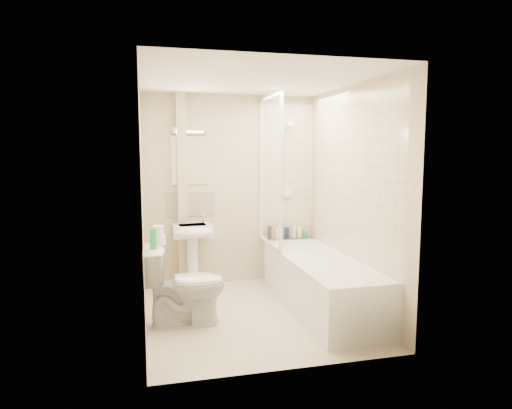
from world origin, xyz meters
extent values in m
plane|color=beige|center=(0.00, 0.00, 0.00)|extent=(2.50, 2.50, 0.00)
cube|color=beige|center=(0.00, 1.25, 1.20)|extent=(2.20, 0.02, 2.40)
cube|color=beige|center=(-1.10, 0.00, 1.20)|extent=(0.02, 2.50, 2.40)
cube|color=beige|center=(1.10, 0.00, 1.20)|extent=(0.02, 2.50, 2.40)
cube|color=white|center=(0.00, 0.00, 2.40)|extent=(2.20, 2.50, 0.02)
cube|color=beige|center=(0.75, 1.24, 1.42)|extent=(0.70, 0.01, 1.75)
cube|color=beige|center=(1.09, 0.01, 1.42)|extent=(0.01, 2.10, 1.75)
cube|color=beige|center=(-0.62, 1.19, 1.20)|extent=(0.12, 0.12, 2.40)
cube|color=beige|center=(-0.52, 1.24, 1.03)|extent=(0.60, 0.02, 0.30)
cube|color=white|center=(-0.52, 1.24, 1.58)|extent=(0.46, 0.01, 0.60)
cube|color=silver|center=(-0.52, 1.22, 1.95)|extent=(0.42, 0.07, 0.07)
cube|color=white|center=(0.75, 0.01, 0.28)|extent=(0.70, 2.10, 0.55)
cube|color=white|center=(0.75, 0.01, 0.49)|extent=(0.56, 1.96, 0.05)
cube|color=white|center=(0.40, 0.80, 1.45)|extent=(0.01, 0.90, 1.80)
cube|color=white|center=(0.40, 1.23, 1.45)|extent=(0.04, 0.04, 1.80)
cube|color=white|center=(0.40, 0.35, 1.45)|extent=(0.04, 0.04, 1.80)
cube|color=white|center=(0.40, 0.80, 2.33)|extent=(0.04, 0.90, 0.04)
cube|color=white|center=(0.40, 0.80, 0.57)|extent=(0.04, 0.90, 0.03)
cylinder|color=white|center=(0.75, 1.22, 1.55)|extent=(0.02, 0.02, 0.90)
cylinder|color=white|center=(0.75, 1.22, 1.10)|extent=(0.05, 0.05, 0.02)
cylinder|color=white|center=(0.75, 1.22, 2.00)|extent=(0.05, 0.05, 0.02)
cylinder|color=white|center=(0.75, 1.15, 2.03)|extent=(0.08, 0.11, 0.11)
cube|color=white|center=(0.75, 1.21, 1.17)|extent=(0.10, 0.05, 0.14)
cylinder|color=white|center=(0.73, 1.19, 1.60)|extent=(0.01, 0.13, 0.84)
cylinder|color=white|center=(-0.52, 1.08, 0.32)|extent=(0.14, 0.14, 0.64)
cube|color=white|center=(-0.52, 1.05, 0.73)|extent=(0.47, 0.36, 0.15)
ellipsoid|color=white|center=(-0.52, 0.88, 0.73)|extent=(0.47, 0.20, 0.15)
cube|color=silver|center=(-0.52, 1.05, 0.78)|extent=(0.33, 0.24, 0.04)
cylinder|color=white|center=(-0.67, 1.16, 0.85)|extent=(0.03, 0.03, 0.10)
cylinder|color=white|center=(-0.37, 1.16, 0.85)|extent=(0.03, 0.03, 0.10)
sphere|color=white|center=(-0.67, 1.16, 0.90)|extent=(0.04, 0.04, 0.04)
sphere|color=white|center=(-0.37, 1.16, 0.90)|extent=(0.04, 0.04, 0.04)
cylinder|color=black|center=(0.49, 1.16, 0.64)|extent=(0.05, 0.05, 0.17)
cylinder|color=white|center=(0.60, 1.16, 0.62)|extent=(0.05, 0.05, 0.15)
cylinder|color=black|center=(0.65, 1.16, 0.65)|extent=(0.06, 0.06, 0.21)
cylinder|color=navy|center=(0.73, 1.16, 0.62)|extent=(0.05, 0.05, 0.15)
cylinder|color=beige|center=(0.83, 1.16, 0.65)|extent=(0.05, 0.05, 0.19)
cylinder|color=white|center=(0.91, 1.16, 0.63)|extent=(0.05, 0.05, 0.15)
cylinder|color=green|center=(0.98, 1.16, 0.59)|extent=(0.07, 0.07, 0.09)
imported|color=white|center=(-0.72, -0.10, 0.40)|extent=(0.51, 0.81, 0.79)
cylinder|color=white|center=(-0.94, 0.00, 0.84)|extent=(0.11, 0.11, 0.09)
cylinder|color=white|center=(-0.96, 0.01, 0.93)|extent=(0.10, 0.10, 0.09)
cylinder|color=green|center=(-1.01, -0.19, 0.89)|extent=(0.07, 0.07, 0.20)
camera|label=1|loc=(-1.08, -4.48, 1.71)|focal=32.00mm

